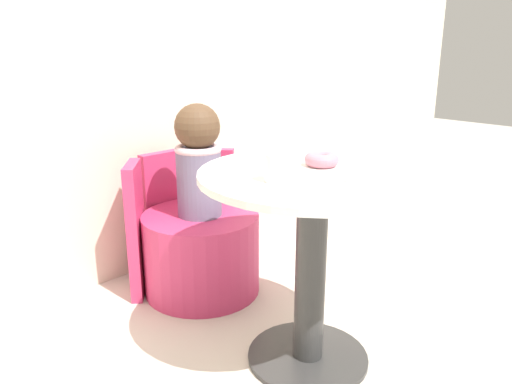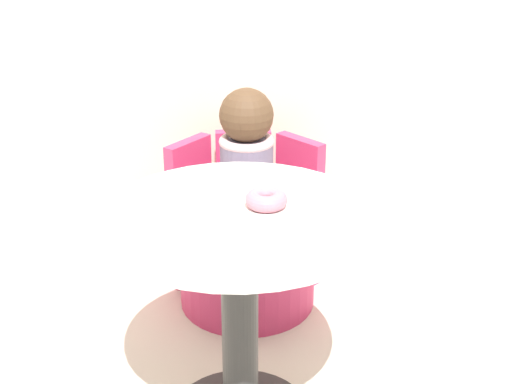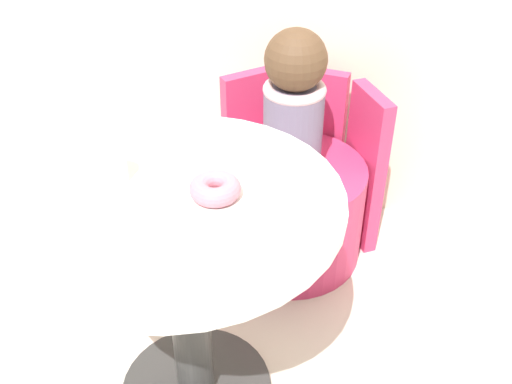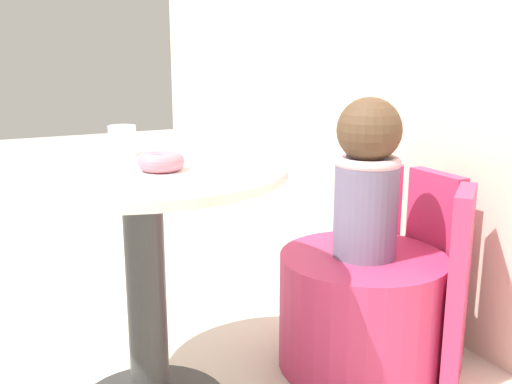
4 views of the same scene
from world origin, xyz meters
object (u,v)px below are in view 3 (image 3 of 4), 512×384
Objects in this scene: tub_chair at (290,211)px; donut at (215,188)px; cup at (111,165)px; round_table at (185,266)px; child_figure at (294,102)px.

tub_chair is 4.49× the size of donut.
cup is at bearing -108.53° from tub_chair.
tub_chair is 0.87m from donut.
round_table is 0.78m from tub_chair.
cup is at bearing -108.53° from child_figure.
cup is (-0.23, -0.70, 0.13)m from child_figure.
donut is at bearing -88.04° from child_figure.
round_table is at bearing -94.56° from child_figure.
round_table is 0.25m from donut.
round_table is at bearing -2.00° from cup.
tub_chair is 0.94m from cup.
round_table is 0.31m from cup.
donut is (0.02, -0.67, 0.56)m from tub_chair.
tub_chair is (0.06, 0.70, -0.32)m from round_table.
round_table is 8.91× the size of cup.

